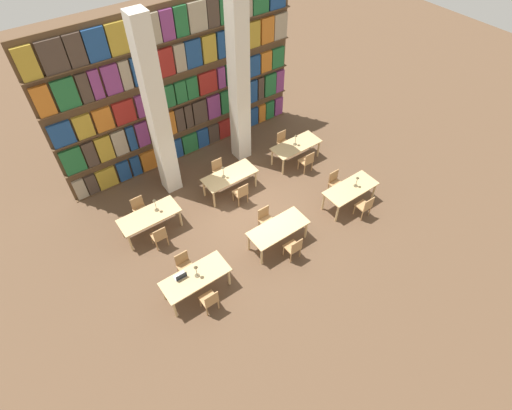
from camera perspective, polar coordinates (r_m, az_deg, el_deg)
ground_plane at (r=13.13m, az=-0.36°, el=-1.66°), size 40.00×40.00×0.00m
bookshelf_bank at (r=14.25m, az=-10.62°, el=16.08°), size 9.00×0.35×5.50m
pillar_left at (r=12.58m, az=-13.95°, el=12.50°), size 0.54×0.54×6.00m
pillar_center at (r=13.72m, az=-2.44°, el=16.93°), size 0.54×0.54×6.00m
reading_table_0 at (r=11.03m, az=-8.63°, el=-10.30°), size 1.86×0.81×0.75m
chair_0 at (r=10.85m, az=-6.61°, el=-13.33°), size 0.42×0.40×0.87m
chair_1 at (r=11.56m, az=-10.19°, el=-8.41°), size 0.42×0.40×0.87m
desk_lamp_0 at (r=10.70m, az=-8.56°, el=-9.07°), size 0.14×0.14×0.46m
laptop at (r=10.97m, az=-10.73°, el=-9.96°), size 0.32×0.22×0.21m
reading_table_1 at (r=11.93m, az=3.19°, el=-3.52°), size 1.86×0.81×0.75m
chair_2 at (r=11.79m, az=5.41°, el=-6.07°), size 0.42×0.40×0.87m
chair_3 at (r=12.44m, az=1.38°, el=-2.00°), size 0.42×0.40×0.87m
reading_table_2 at (r=13.41m, az=13.34°, el=2.12°), size 1.86×0.81×0.75m
chair_4 at (r=13.27m, az=15.30°, el=-0.16°), size 0.42×0.40×0.87m
chair_5 at (r=13.85m, az=11.24°, el=3.21°), size 0.42×0.40×0.87m
desk_lamp_1 at (r=13.27m, az=14.26°, el=3.51°), size 0.14×0.14×0.41m
reading_table_3 at (r=12.66m, az=-14.97°, el=-1.69°), size 1.86×0.81×0.75m
chair_6 at (r=12.35m, az=-13.65°, el=-4.32°), size 0.42×0.40×0.87m
chair_7 at (r=13.25m, az=-16.26°, el=-0.51°), size 0.42×0.40×0.87m
desk_lamp_2 at (r=12.44m, az=-14.25°, el=0.32°), size 0.14×0.14×0.49m
reading_table_4 at (r=13.53m, az=-3.77°, el=4.02°), size 1.86×0.81×0.75m
chair_8 at (r=13.23m, az=-2.13°, el=1.78°), size 0.42×0.40×0.87m
chair_9 at (r=14.09m, az=-5.31°, el=4.98°), size 0.42×0.40×0.87m
desk_lamp_3 at (r=13.21m, az=-4.72°, el=5.04°), size 0.14×0.14×0.46m
reading_table_5 at (r=14.81m, az=5.75°, el=8.31°), size 1.86×0.81×0.75m
chair_10 at (r=14.52m, az=7.29°, el=6.27°), size 0.42×0.40×0.87m
chair_11 at (r=15.30m, az=3.89°, el=9.01°), size 0.42×0.40×0.87m
desk_lamp_4 at (r=14.57m, az=5.69°, el=9.53°), size 0.14×0.14×0.44m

